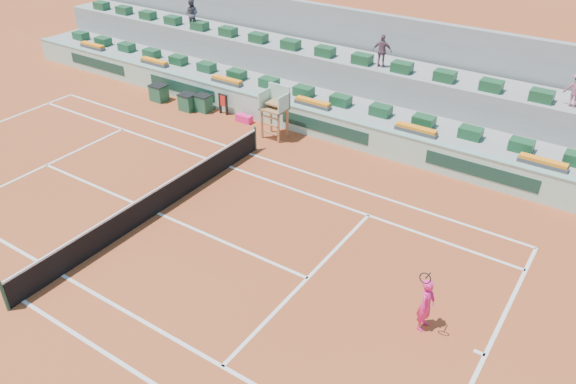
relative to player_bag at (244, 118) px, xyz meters
name	(u,v)px	position (x,y,z in m)	size (l,w,h in m)	color
ground	(158,213)	(2.15, -7.92, -0.18)	(90.00, 90.00, 0.00)	#983E1D
seating_tier_lower	(313,101)	(2.15, 2.78, 0.42)	(36.00, 4.00, 1.20)	#969693
seating_tier_upper	(330,78)	(2.15, 4.38, 1.12)	(36.00, 2.40, 2.60)	#969693
stadium_back_wall	(346,52)	(2.15, 5.98, 2.02)	(36.00, 0.40, 4.40)	#969693
player_bag	(244,118)	(0.00, 0.00, 0.00)	(0.82, 0.36, 0.36)	#FF217A
spectator_left	(192,14)	(-6.32, 3.73, 3.22)	(0.78, 0.61, 1.60)	#454450
spectator_mid	(382,51)	(5.09, 3.86, 3.17)	(0.88, 0.37, 1.50)	#764E5D
spectator_right	(576,89)	(13.29, 3.92, 3.12)	(0.90, 0.52, 1.40)	#A45267
court_lines	(158,213)	(2.15, -7.92, -0.18)	(23.89, 11.09, 0.01)	silver
tennis_net	(156,201)	(2.15, -7.92, 0.34)	(0.10, 11.97, 1.10)	black
advertising_hoarding	(289,116)	(2.17, 0.57, 0.45)	(36.00, 0.34, 1.26)	#A8D3BC
umpire_chair	(276,105)	(2.15, -0.43, 1.36)	(1.10, 0.90, 2.40)	#926137
seat_row_lower	(304,91)	(2.15, 1.88, 1.24)	(32.90, 0.60, 0.44)	#184928
seat_row_upper	(325,51)	(2.15, 3.78, 2.64)	(32.90, 0.60, 0.44)	#184928
flower_planters	(268,92)	(0.65, 1.08, 1.15)	(26.80, 0.36, 0.28)	#484848
drink_cooler_a	(203,103)	(-2.46, -0.09, 0.24)	(0.74, 0.64, 0.84)	#1B5338
drink_cooler_b	(187,102)	(-3.20, -0.44, 0.24)	(0.77, 0.67, 0.84)	#1B5338
drink_cooler_c	(159,93)	(-5.26, -0.34, 0.24)	(0.83, 0.72, 0.84)	#1B5338
towel_rack	(223,102)	(-1.41, 0.18, 0.42)	(0.56, 0.09, 1.03)	black
tennis_player	(426,304)	(12.27, -7.86, 0.65)	(0.41, 0.87, 2.28)	#FF217A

